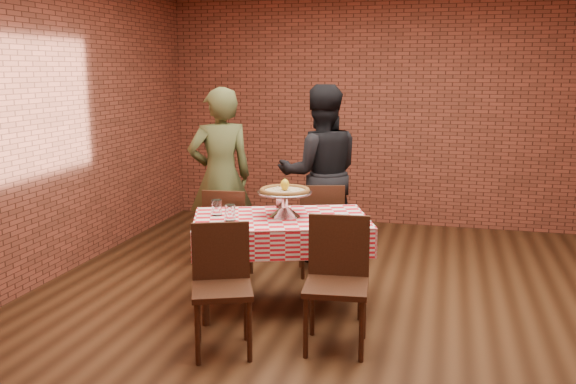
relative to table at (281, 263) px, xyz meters
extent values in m
plane|color=black|center=(0.51, 0.06, -0.38)|extent=(6.00, 6.00, 0.00)
plane|color=brown|center=(0.51, 3.06, 1.08)|extent=(5.50, 0.00, 5.50)
cube|color=#3B1F12|center=(0.00, 0.00, 0.00)|extent=(1.56, 1.23, 0.75)
cylinder|color=#CAB689|center=(0.02, 0.04, 0.59)|extent=(0.54, 0.54, 0.03)
ellipsoid|color=yellow|center=(0.02, 0.04, 0.64)|extent=(0.09, 0.09, 0.09)
cylinder|color=white|center=(-0.36, -0.21, 0.45)|extent=(0.10, 0.10, 0.13)
cylinder|color=white|center=(-0.52, -0.07, 0.45)|extent=(0.10, 0.10, 0.13)
cylinder|color=white|center=(0.49, 0.12, 0.39)|extent=(0.18, 0.18, 0.01)
cube|color=white|center=(0.61, -0.01, 0.39)|extent=(0.05, 0.06, 0.00)
cube|color=white|center=(0.66, 0.06, 0.39)|extent=(0.06, 0.06, 0.00)
cube|color=silver|center=(-0.06, 0.26, 0.45)|extent=(0.10, 0.09, 0.13)
imported|color=#464C28|center=(-0.89, 0.99, 0.50)|extent=(0.77, 0.71, 1.76)
imported|color=black|center=(0.04, 1.37, 0.52)|extent=(1.04, 0.92, 1.78)
camera|label=1|loc=(1.27, -4.68, 1.56)|focal=38.70mm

